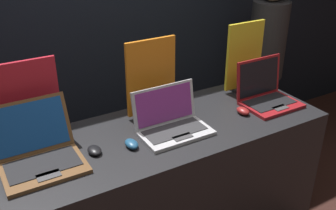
{
  "coord_description": "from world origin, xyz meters",
  "views": [
    {
      "loc": [
        -0.97,
        -1.33,
        2.08
      ],
      "look_at": [
        0.0,
        0.34,
        1.1
      ],
      "focal_mm": 42.0,
      "sensor_mm": 36.0,
      "label": 1
    }
  ],
  "objects_px": {
    "mouse_middle": "(132,144)",
    "person_bystander": "(264,69)",
    "mouse_back": "(243,111)",
    "promo_stand_front": "(23,104)",
    "laptop_back": "(266,94)",
    "laptop_middle": "(171,122)",
    "promo_stand_middle": "(151,80)",
    "laptop_front": "(39,152)",
    "mouse_front": "(94,150)",
    "promo_stand_back": "(244,59)"
  },
  "relations": [
    {
      "from": "person_bystander",
      "to": "promo_stand_front",
      "type": "bearing_deg",
      "value": -169.81
    },
    {
      "from": "mouse_front",
      "to": "mouse_middle",
      "type": "xyz_separation_m",
      "value": [
        0.19,
        -0.04,
        0.0
      ]
    },
    {
      "from": "laptop_front",
      "to": "person_bystander",
      "type": "height_order",
      "value": "person_bystander"
    },
    {
      "from": "mouse_back",
      "to": "mouse_middle",
      "type": "bearing_deg",
      "value": 179.57
    },
    {
      "from": "mouse_middle",
      "to": "person_bystander",
      "type": "bearing_deg",
      "value": 24.03
    },
    {
      "from": "laptop_middle",
      "to": "person_bystander",
      "type": "xyz_separation_m",
      "value": [
        1.34,
        0.68,
        -0.18
      ]
    },
    {
      "from": "mouse_middle",
      "to": "mouse_front",
      "type": "bearing_deg",
      "value": 167.06
    },
    {
      "from": "promo_stand_front",
      "to": "promo_stand_middle",
      "type": "xyz_separation_m",
      "value": [
        0.72,
        -0.08,
        0.01
      ]
    },
    {
      "from": "mouse_front",
      "to": "person_bystander",
      "type": "relative_size",
      "value": 0.06
    },
    {
      "from": "promo_stand_front",
      "to": "promo_stand_back",
      "type": "xyz_separation_m",
      "value": [
        1.42,
        -0.07,
        0.01
      ]
    },
    {
      "from": "promo_stand_front",
      "to": "laptop_front",
      "type": "bearing_deg",
      "value": -90.0
    },
    {
      "from": "mouse_back",
      "to": "promo_stand_back",
      "type": "distance_m",
      "value": 0.42
    },
    {
      "from": "mouse_middle",
      "to": "promo_stand_middle",
      "type": "distance_m",
      "value": 0.43
    },
    {
      "from": "laptop_middle",
      "to": "laptop_front",
      "type": "bearing_deg",
      "value": 175.18
    },
    {
      "from": "mouse_back",
      "to": "person_bystander",
      "type": "distance_m",
      "value": 1.13
    },
    {
      "from": "promo_stand_middle",
      "to": "mouse_back",
      "type": "relative_size",
      "value": 4.91
    },
    {
      "from": "laptop_middle",
      "to": "promo_stand_middle",
      "type": "relative_size",
      "value": 0.83
    },
    {
      "from": "promo_stand_middle",
      "to": "laptop_back",
      "type": "relative_size",
      "value": 1.36
    },
    {
      "from": "person_bystander",
      "to": "mouse_back",
      "type": "bearing_deg",
      "value": -139.94
    },
    {
      "from": "promo_stand_back",
      "to": "promo_stand_front",
      "type": "bearing_deg",
      "value": 177.29
    },
    {
      "from": "promo_stand_front",
      "to": "laptop_back",
      "type": "distance_m",
      "value": 1.46
    },
    {
      "from": "promo_stand_front",
      "to": "person_bystander",
      "type": "height_order",
      "value": "person_bystander"
    },
    {
      "from": "mouse_back",
      "to": "mouse_front",
      "type": "bearing_deg",
      "value": 177.01
    },
    {
      "from": "promo_stand_middle",
      "to": "promo_stand_front",
      "type": "bearing_deg",
      "value": 174.01
    },
    {
      "from": "promo_stand_back",
      "to": "mouse_front",
      "type": "bearing_deg",
      "value": -168.54
    },
    {
      "from": "mouse_middle",
      "to": "promo_stand_middle",
      "type": "relative_size",
      "value": 0.21
    },
    {
      "from": "laptop_middle",
      "to": "mouse_middle",
      "type": "relative_size",
      "value": 3.91
    },
    {
      "from": "laptop_front",
      "to": "mouse_front",
      "type": "xyz_separation_m",
      "value": [
        0.26,
        -0.05,
        -0.05
      ]
    },
    {
      "from": "laptop_back",
      "to": "mouse_back",
      "type": "bearing_deg",
      "value": -168.72
    },
    {
      "from": "laptop_front",
      "to": "mouse_front",
      "type": "bearing_deg",
      "value": -11.78
    },
    {
      "from": "mouse_front",
      "to": "laptop_back",
      "type": "xyz_separation_m",
      "value": [
        1.16,
        -0.0,
        0.05
      ]
    },
    {
      "from": "laptop_middle",
      "to": "person_bystander",
      "type": "bearing_deg",
      "value": 26.85
    },
    {
      "from": "promo_stand_front",
      "to": "laptop_middle",
      "type": "bearing_deg",
      "value": -23.32
    },
    {
      "from": "mouse_front",
      "to": "laptop_middle",
      "type": "distance_m",
      "value": 0.46
    },
    {
      "from": "laptop_front",
      "to": "laptop_middle",
      "type": "xyz_separation_m",
      "value": [
        0.72,
        -0.06,
        -0.01
      ]
    },
    {
      "from": "mouse_front",
      "to": "promo_stand_back",
      "type": "height_order",
      "value": "promo_stand_back"
    },
    {
      "from": "mouse_middle",
      "to": "laptop_back",
      "type": "xyz_separation_m",
      "value": [
        0.97,
        0.04,
        0.05
      ]
    },
    {
      "from": "laptop_back",
      "to": "laptop_front",
      "type": "bearing_deg",
      "value": 177.64
    },
    {
      "from": "mouse_front",
      "to": "mouse_middle",
      "type": "bearing_deg",
      "value": -12.94
    },
    {
      "from": "promo_stand_back",
      "to": "mouse_back",
      "type": "bearing_deg",
      "value": -128.26
    },
    {
      "from": "mouse_back",
      "to": "promo_stand_middle",
      "type": "bearing_deg",
      "value": 150.16
    },
    {
      "from": "promo_stand_front",
      "to": "mouse_back",
      "type": "bearing_deg",
      "value": -16.36
    },
    {
      "from": "laptop_middle",
      "to": "promo_stand_back",
      "type": "height_order",
      "value": "promo_stand_back"
    },
    {
      "from": "laptop_front",
      "to": "mouse_middle",
      "type": "relative_size",
      "value": 3.87
    },
    {
      "from": "mouse_front",
      "to": "mouse_back",
      "type": "relative_size",
      "value": 1.01
    },
    {
      "from": "laptop_middle",
      "to": "mouse_front",
      "type": "bearing_deg",
      "value": 179.26
    },
    {
      "from": "mouse_front",
      "to": "person_bystander",
      "type": "distance_m",
      "value": 1.92
    },
    {
      "from": "mouse_front",
      "to": "mouse_middle",
      "type": "distance_m",
      "value": 0.19
    },
    {
      "from": "laptop_front",
      "to": "promo_stand_front",
      "type": "distance_m",
      "value": 0.29
    },
    {
      "from": "laptop_front",
      "to": "promo_stand_middle",
      "type": "distance_m",
      "value": 0.75
    }
  ]
}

